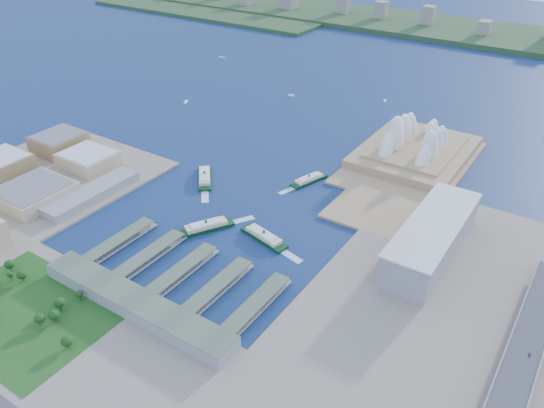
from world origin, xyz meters
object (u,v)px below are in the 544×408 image
Objects in this scene: opera_house at (418,135)px; toaster_building at (432,238)px; car_c at (530,354)px; ferry_c at (206,225)px; ferry_b at (309,178)px; ferry_d at (264,235)px; ferry_a at (204,175)px.

opera_house reaches higher than toaster_building.
opera_house is 44.75× the size of car_c.
opera_house is 3.06× the size of ferry_c.
opera_house is 161.64m from ferry_b.
opera_house is at bearing 114.23° from toaster_building.
car_c reaches higher than ferry_d.
ferry_d is (22.71, -130.83, 0.63)m from ferry_b.
toaster_building is 2.63× the size of ferry_c.
car_c is at bearing -83.55° from ferry_d.
opera_house is at bearing -82.50° from ferry_c.
toaster_building reaches higher than ferry_b.
ferry_a is 1.19× the size of ferry_b.
opera_house is at bearing -56.17° from car_c.
toaster_building is at bearing -39.62° from ferry_a.
ferry_d is (60.88, 18.39, -0.17)m from ferry_c.
toaster_building is at bearing -52.95° from ferry_d.
ferry_a is 1.02× the size of ferry_c.
ferry_a is 1.05× the size of ferry_d.
opera_house is 3.15× the size of ferry_d.
car_c is at bearing -151.58° from ferry_c.
ferry_a is at bearing -131.29° from ferry_b.
ferry_a is at bearing -179.53° from toaster_building.
ferry_b is at bearing -8.90° from ferry_a.
ferry_b is 0.88× the size of ferry_d.
ferry_c is 1.03× the size of ferry_d.
opera_house is at bearing 76.11° from ferry_b.
ferry_b is (-173.02, 64.01, -15.74)m from toaster_building.
toaster_building is 228.22m from ferry_c.
car_c reaches higher than ferry_a.
car_c is at bearing -12.20° from ferry_b.
car_c is at bearing -56.17° from opera_house.
opera_house is 311.01m from ferry_c.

